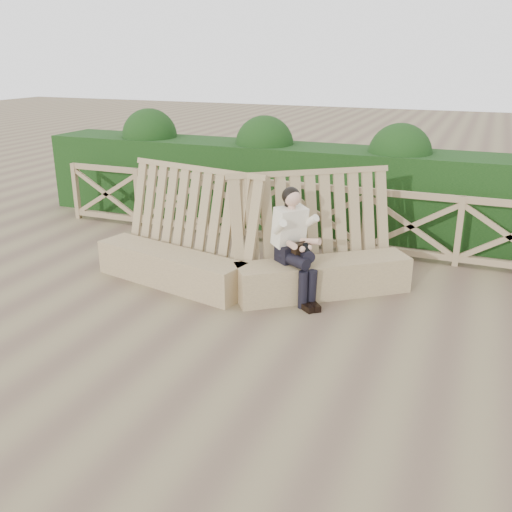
% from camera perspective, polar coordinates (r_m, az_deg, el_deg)
% --- Properties ---
extents(ground, '(60.00, 60.00, 0.00)m').
position_cam_1_polar(ground, '(6.61, -2.07, -8.35)').
color(ground, brown).
rests_on(ground, ground).
extents(bench, '(4.40, 2.08, 1.62)m').
position_cam_1_polar(bench, '(7.89, -1.01, -0.32)').
color(bench, olive).
rests_on(bench, ground).
extents(woman, '(0.85, 0.81, 1.48)m').
position_cam_1_polar(woman, '(7.46, 3.88, 1.61)').
color(woman, black).
rests_on(woman, ground).
extents(guardrail, '(10.10, 0.09, 1.10)m').
position_cam_1_polar(guardrail, '(9.49, 6.62, 3.91)').
color(guardrail, '#8B7551').
rests_on(guardrail, ground).
extents(hedge, '(12.00, 1.20, 1.50)m').
position_cam_1_polar(hedge, '(10.57, 8.47, 6.55)').
color(hedge, black).
rests_on(hedge, ground).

